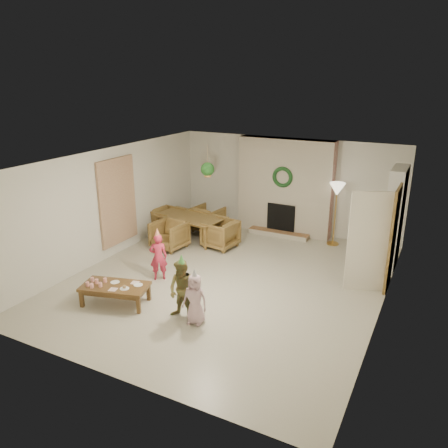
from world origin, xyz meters
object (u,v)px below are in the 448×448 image
Objects in this scene: dining_table at (190,228)px; child_red at (158,257)px; dining_chair_near at (169,235)px; child_plaid at (182,290)px; dining_chair_far at (208,219)px; coffee_table_top at (115,287)px; child_pink at (195,299)px; dining_chair_left at (167,221)px; dining_chair_right at (220,234)px.

dining_table is 1.78× the size of child_red.
child_plaid reaches higher than dining_chair_near.
child_red is (0.56, -3.06, 0.15)m from dining_chair_far.
coffee_table_top is 1.23m from child_red.
child_plaid reaches higher than child_pink.
dining_chair_far is at bearing -114.86° from child_red.
dining_table is at bearing 90.00° from dining_chair_near.
dining_chair_near is 3.34m from child_plaid.
child_red is at bearing -141.33° from dining_chair_left.
child_pink is at bearing 108.65° from child_red.
dining_chair_far is (0.21, 1.53, 0.00)m from dining_chair_near.
child_plaid reaches higher than dining_chair_far.
dining_table is 1.63× the size of child_plaid.
child_red reaches higher than child_pink.
dining_chair_far is (0.11, 0.77, 0.03)m from dining_table.
dining_chair_right is at bearing 111.33° from child_plaid.
child_red reaches higher than coffee_table_top.
dining_chair_far is 1.24m from dining_chair_right.
dining_chair_left is 1.00× the size of dining_chair_right.
dining_chair_left is at bearing 135.00° from dining_chair_near.
dining_chair_near is at bearing -135.00° from dining_chair_left.
dining_chair_right is 3.41m from coffee_table_top.
dining_chair_left and dining_chair_right have the same top height.
dining_chair_left is 0.76× the size of child_red.
coffee_table_top is at bearing 49.36° from child_red.
dining_chair_right is at bearing 141.34° from dining_chair_far.
dining_chair_far is at bearing 80.59° from coffee_table_top.
dining_chair_far is 1.00× the size of dining_chair_right.
dining_table is at bearing 116.17° from child_pink.
dining_chair_right reaches higher than dining_table.
dining_table is 0.97m from dining_chair_right.
dining_table is at bearing -90.00° from dining_chair_right.
child_pink is (2.30, -2.65, 0.10)m from dining_chair_near.
dining_chair_near is at bearing 132.45° from child_plaid.
dining_chair_right is at bearing -132.90° from child_red.
coffee_table_top is 1.65m from child_pink.
dining_table is at bearing 124.31° from child_plaid.
dining_chair_right is (1.06, 0.63, 0.00)m from dining_chair_near.
dining_table is at bearing -109.05° from child_red.
dining_table is at bearing 90.00° from dining_chair_far.
child_pink is (0.26, -0.02, -0.09)m from child_plaid.
child_plaid reaches higher than child_red.
dining_chair_right is at bearing -0.00° from dining_table.
dining_chair_right is (0.96, -0.13, 0.03)m from dining_table.
dining_chair_far and dining_chair_left have the same top height.
child_plaid is at bearing 24.64° from dining_chair_right.
dining_chair_far is at bearing 118.35° from child_plaid.
child_red is at bearing 143.79° from child_plaid.
child_pink is (1.24, -3.28, 0.10)m from dining_chair_right.
child_pink reaches higher than dining_chair_far.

